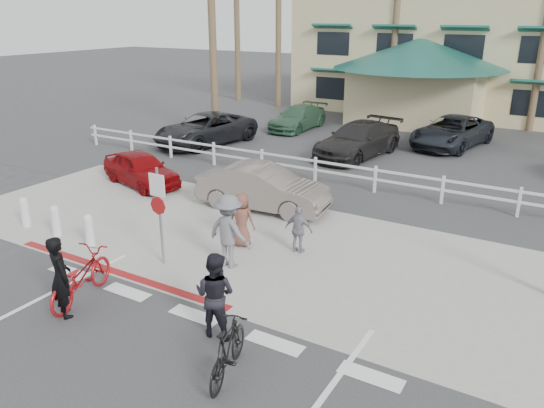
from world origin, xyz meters
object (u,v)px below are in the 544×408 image
Objects in this scene: bike_black at (228,350)px; car_white_sedan at (263,188)px; sign_post at (160,211)px; bike_red at (81,277)px; car_red_compact at (141,169)px.

bike_black is 0.40× the size of car_white_sedan.
sign_post is 1.35× the size of bike_red.
sign_post is at bearing 173.72° from car_white_sedan.
car_white_sedan reaches higher than car_red_compact.
car_red_compact is at bearing 138.07° from sign_post.
sign_post is 0.78× the size of car_red_compact.
sign_post is 0.65× the size of car_white_sedan.
bike_red is at bearing 171.36° from car_white_sedan.
sign_post is at bearing -112.20° from bike_red.
bike_red is (-0.34, -2.34, -0.89)m from sign_post.
car_white_sedan is 1.19× the size of car_red_compact.
car_white_sedan reaches higher than bike_red.
bike_red is at bearing -21.84° from bike_black.
car_white_sedan is at bearing -77.77° from bike_black.
car_red_compact is (-4.90, 7.04, 0.07)m from bike_red.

